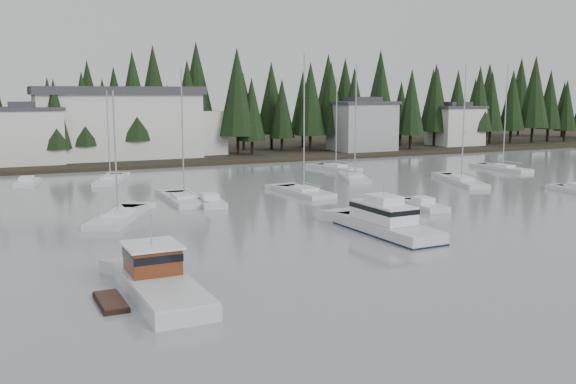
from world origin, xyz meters
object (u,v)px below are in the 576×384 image
at_px(sailboat_3, 184,201).
at_px(runabout_4, 210,203).
at_px(harbor_inn, 131,123).
at_px(sailboat_9, 355,179).
at_px(house_west, 29,134).
at_px(sailboat_4, 503,169).
at_px(sailboat_5, 461,182).
at_px(house_east_a, 362,125).
at_px(house_east_b, 455,125).
at_px(sailboat_6, 118,219).
at_px(lobster_boat_brown, 158,285).
at_px(cabin_cruiser_center, 386,225).
at_px(runabout_1, 423,207).
at_px(runabout_3, 27,184).
at_px(sailboat_8, 304,193).
at_px(sailboat_7, 110,181).
at_px(sailboat_2, 336,169).

height_order(sailboat_3, runabout_4, sailboat_3).
relative_size(harbor_inn, sailboat_3, 2.21).
bearing_deg(sailboat_9, house_west, 69.39).
height_order(sailboat_4, runabout_4, sailboat_4).
relative_size(sailboat_3, sailboat_5, 0.94).
height_order(sailboat_5, runabout_4, sailboat_5).
xyz_separation_m(house_east_a, sailboat_4, (4.70, -29.47, -4.81)).
bearing_deg(sailboat_4, sailboat_5, 118.14).
height_order(house_east_b, sailboat_6, sailboat_6).
relative_size(house_east_a, lobster_boat_brown, 1.11).
height_order(cabin_cruiser_center, runabout_1, cabin_cruiser_center).
bearing_deg(sailboat_3, house_west, 19.72).
bearing_deg(sailboat_6, house_west, 32.91).
height_order(house_west, house_east_a, house_east_a).
relative_size(house_west, sailboat_9, 0.66).
bearing_deg(runabout_1, runabout_4, 62.93).
distance_m(house_west, runabout_3, 19.62).
bearing_deg(runabout_4, sailboat_8, -74.30).
height_order(sailboat_7, sailboat_8, sailboat_8).
bearing_deg(sailboat_6, sailboat_5, -55.14).
relative_size(house_east_b, sailboat_7, 0.84).
distance_m(harbor_inn, sailboat_2, 33.72).
bearing_deg(runabout_4, sailboat_6, 119.66).
bearing_deg(sailboat_5, harbor_inn, 53.61).
bearing_deg(sailboat_8, sailboat_2, -42.28).
bearing_deg(runabout_1, house_east_a, -21.67).
distance_m(sailboat_7, sailboat_9, 29.31).
xyz_separation_m(house_west, harbor_inn, (15.04, 3.34, 1.12)).
distance_m(house_east_a, runabout_1, 54.29).
bearing_deg(sailboat_2, runabout_1, 153.84).
bearing_deg(sailboat_3, sailboat_7, 15.72).
height_order(house_west, sailboat_4, sailboat_4).
height_order(sailboat_9, runabout_4, sailboat_9).
bearing_deg(sailboat_5, house_east_b, -20.54).
bearing_deg(sailboat_7, sailboat_8, -116.94).
bearing_deg(runabout_1, sailboat_8, 31.59).
distance_m(lobster_boat_brown, runabout_3, 46.34).
bearing_deg(sailboat_6, house_east_b, -30.91).
height_order(cabin_cruiser_center, sailboat_2, sailboat_2).
xyz_separation_m(house_west, sailboat_8, (24.64, -38.02, -4.57)).
bearing_deg(sailboat_6, cabin_cruiser_center, -101.13).
distance_m(house_east_b, sailboat_6, 84.47).
distance_m(sailboat_3, sailboat_4, 47.25).
distance_m(sailboat_5, runabout_4, 31.42).
distance_m(sailboat_2, sailboat_3, 31.03).
xyz_separation_m(sailboat_6, runabout_3, (-5.91, 24.75, 0.08)).
bearing_deg(harbor_inn, sailboat_3, -94.32).
distance_m(house_west, sailboat_6, 44.26).
xyz_separation_m(cabin_cruiser_center, sailboat_2, (16.06, 36.88, -0.58)).
relative_size(sailboat_5, runabout_1, 2.46).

